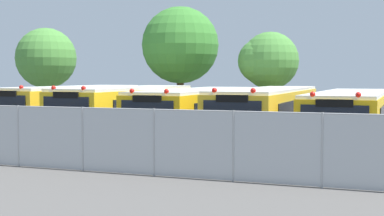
% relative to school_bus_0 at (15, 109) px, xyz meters
% --- Properties ---
extents(ground_plane, '(160.00, 160.00, 0.00)m').
position_rel_school_bus_0_xyz_m(ground_plane, '(8.23, -0.04, -1.33)').
color(ground_plane, '#514F4C').
extents(school_bus_0, '(2.84, 11.56, 2.52)m').
position_rel_school_bus_0_xyz_m(school_bus_0, '(0.00, 0.00, 0.00)').
color(school_bus_0, yellow).
rests_on(school_bus_0, ground_plane).
extents(school_bus_1, '(2.65, 9.71, 2.65)m').
position_rel_school_bus_0_xyz_m(school_bus_1, '(3.33, 0.15, 0.06)').
color(school_bus_1, yellow).
rests_on(school_bus_1, ground_plane).
extents(school_bus_2, '(2.61, 10.06, 2.65)m').
position_rel_school_bus_0_xyz_m(school_bus_2, '(6.57, -0.25, 0.06)').
color(school_bus_2, yellow).
rests_on(school_bus_2, ground_plane).
extents(school_bus_3, '(2.73, 11.24, 2.57)m').
position_rel_school_bus_0_xyz_m(school_bus_3, '(9.91, 0.01, 0.03)').
color(school_bus_3, yellow).
rests_on(school_bus_3, ground_plane).
extents(school_bus_4, '(2.57, 11.46, 2.63)m').
position_rel_school_bus_0_xyz_m(school_bus_4, '(13.15, -0.09, 0.06)').
color(school_bus_4, yellow).
rests_on(school_bus_4, ground_plane).
extents(school_bus_5, '(2.73, 11.01, 2.53)m').
position_rel_school_bus_0_xyz_m(school_bus_5, '(16.51, -0.16, 0.00)').
color(school_bus_5, yellow).
rests_on(school_bus_5, ground_plane).
extents(tree_0, '(4.06, 4.06, 6.26)m').
position_rel_school_bus_0_xyz_m(tree_0, '(-3.97, 8.41, 2.90)').
color(tree_0, '#4C3823').
rests_on(tree_0, ground_plane).
extents(tree_1, '(4.77, 4.77, 7.32)m').
position_rel_school_bus_0_xyz_m(tree_1, '(5.51, 8.95, 3.55)').
color(tree_1, '#4C3823').
rests_on(tree_1, ground_plane).
extents(tree_2, '(3.39, 3.24, 5.52)m').
position_rel_school_bus_0_xyz_m(tree_2, '(11.23, 7.74, 2.54)').
color(tree_2, '#4C3823').
rests_on(tree_2, ground_plane).
extents(chainlink_fence, '(22.44, 0.07, 2.04)m').
position_rel_school_bus_0_xyz_m(chainlink_fence, '(7.69, -7.88, -0.28)').
color(chainlink_fence, '#9EA0A3').
rests_on(chainlink_fence, ground_plane).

